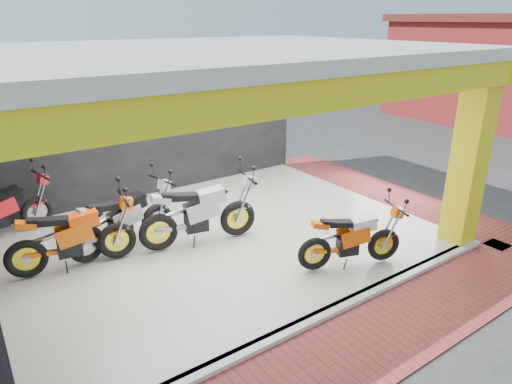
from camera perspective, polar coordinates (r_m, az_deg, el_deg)
ground at (r=7.69m, az=3.26°, el=-11.69°), size 80.00×80.00×0.00m
showroom_floor at (r=9.10m, az=-4.61°, el=-5.86°), size 8.00×6.00×0.10m
showroom_ceiling at (r=8.15m, az=-5.36°, el=17.04°), size 8.40×6.40×0.20m
back_wall at (r=11.18m, az=-13.16°, el=8.03°), size 8.20×0.20×3.50m
corner_column at (r=9.25m, az=25.16°, el=3.92°), size 0.50×0.50×3.50m
header_beam_front at (r=5.80m, az=10.23°, el=12.27°), size 8.40×0.30×0.40m
header_beam_right at (r=10.75m, az=14.19°, el=15.84°), size 0.30×6.40×0.40m
floor_kerb at (r=7.04m, az=8.61°, el=-14.89°), size 8.00×0.20×0.10m
paver_front at (r=6.65m, az=13.45°, el=-18.13°), size 9.00×1.40×0.03m
paver_right at (r=12.06m, az=15.32°, el=0.14°), size 1.40×7.00×0.03m
moto_hero at (r=8.23m, az=15.84°, el=-4.57°), size 2.13×1.39×1.22m
moto_row_a at (r=8.78m, az=-2.34°, el=-1.22°), size 2.53×1.35×1.47m
moto_row_b at (r=8.99m, az=-12.44°, el=-1.54°), size 2.34×1.21×1.36m
moto_row_c at (r=8.33m, az=-17.20°, el=-3.81°), size 2.34×1.15×1.37m
moto_row_d at (r=10.19m, az=-25.95°, el=-0.63°), size 2.28×1.18×1.33m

